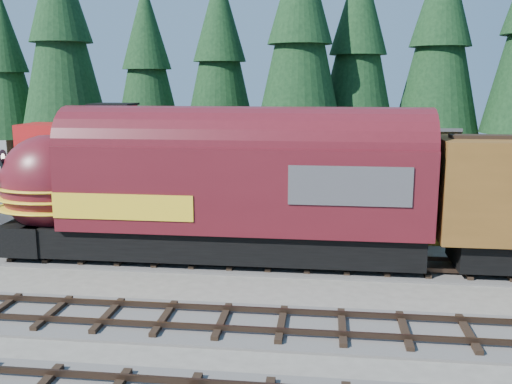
# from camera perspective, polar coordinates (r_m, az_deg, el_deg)

# --- Properties ---
(ground) EXTENTS (120.00, 120.00, 0.00)m
(ground) POSITION_cam_1_polar(r_m,az_deg,el_deg) (19.36, 4.82, -11.06)
(ground) COLOR #6B665B
(ground) RESTS_ON ground
(track_spur) EXTENTS (32.00, 3.20, 0.33)m
(track_spur) POSITION_cam_1_polar(r_m,az_deg,el_deg) (38.14, -9.30, 0.00)
(track_spur) COLOR #4C4947
(track_spur) RESTS_ON ground
(depot) EXTENTS (12.80, 7.00, 5.30)m
(depot) POSITION_cam_1_polar(r_m,az_deg,el_deg) (28.76, 5.71, 2.38)
(depot) COLOR orange
(depot) RESTS_ON ground
(conifer_backdrop) EXTENTS (79.52, 22.19, 16.80)m
(conifer_backdrop) POSITION_cam_1_polar(r_m,az_deg,el_deg) (43.78, 14.60, 14.51)
(conifer_backdrop) COLOR black
(conifer_backdrop) RESTS_ON ground
(locomotive) EXTENTS (17.65, 3.51, 4.80)m
(locomotive) POSITION_cam_1_polar(r_m,az_deg,el_deg) (22.94, -5.81, -0.33)
(locomotive) COLOR black
(locomotive) RESTS_ON ground
(caboose) EXTENTS (10.39, 3.01, 5.40)m
(caboose) POSITION_cam_1_polar(r_m,az_deg,el_deg) (39.08, -15.21, 3.90)
(caboose) COLOR black
(caboose) RESTS_ON ground
(pickup_truck_a) EXTENTS (6.10, 3.13, 1.65)m
(pickup_truck_a) POSITION_cam_1_polar(r_m,az_deg,el_deg) (31.03, -18.72, -1.54)
(pickup_truck_a) COLOR black
(pickup_truck_a) RESTS_ON ground
(pickup_truck_b) EXTENTS (7.15, 4.77, 1.92)m
(pickup_truck_b) POSITION_cam_1_polar(r_m,az_deg,el_deg) (30.75, -22.89, -1.68)
(pickup_truck_b) COLOR #A0A3A8
(pickup_truck_b) RESTS_ON ground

